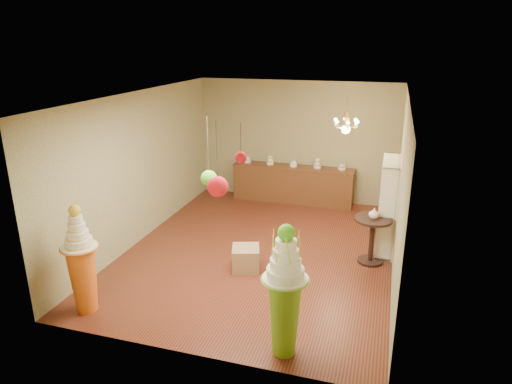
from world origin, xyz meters
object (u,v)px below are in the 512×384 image
(pedestal_green, at_px, (285,300))
(pedestal_orange, at_px, (83,270))
(sideboard, at_px, (293,183))
(round_table, at_px, (372,234))

(pedestal_green, relative_size, pedestal_orange, 1.07)
(pedestal_green, xyz_separation_m, sideboard, (-1.16, 5.82, -0.31))
(round_table, bearing_deg, sideboard, 126.29)
(pedestal_green, relative_size, sideboard, 0.60)
(pedestal_green, bearing_deg, round_table, 72.31)
(pedestal_green, height_order, round_table, pedestal_green)
(round_table, bearing_deg, pedestal_green, -107.69)
(sideboard, height_order, round_table, sideboard)
(pedestal_green, relative_size, round_table, 2.07)
(pedestal_orange, bearing_deg, round_table, 35.20)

